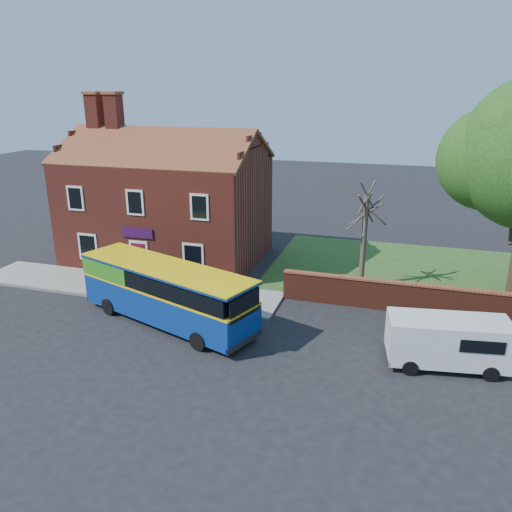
% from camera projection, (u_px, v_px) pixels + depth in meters
% --- Properties ---
extents(ground, '(120.00, 120.00, 0.00)m').
position_uv_depth(ground, '(199.00, 354.00, 21.39)').
color(ground, black).
rests_on(ground, ground).
extents(pavement, '(18.00, 3.50, 0.12)m').
position_uv_depth(pavement, '(126.00, 287.00, 28.51)').
color(pavement, gray).
rests_on(pavement, ground).
extents(kerb, '(18.00, 0.15, 0.14)m').
position_uv_depth(kerb, '(109.00, 298.00, 26.92)').
color(kerb, slate).
rests_on(kerb, ground).
extents(grass_strip, '(26.00, 12.00, 0.04)m').
position_uv_depth(grass_strip, '(488.00, 280.00, 29.60)').
color(grass_strip, '#426B28').
rests_on(grass_strip, ground).
extents(shop_building, '(12.30, 8.13, 10.50)m').
position_uv_depth(shop_building, '(167.00, 207.00, 32.66)').
color(shop_building, maroon).
rests_on(shop_building, ground).
extents(boundary_wall, '(22.00, 0.38, 1.60)m').
position_uv_depth(boundary_wall, '(507.00, 308.00, 23.90)').
color(boundary_wall, maroon).
rests_on(boundary_wall, ground).
extents(bus, '(9.80, 5.48, 2.91)m').
position_uv_depth(bus, '(162.00, 289.00, 23.96)').
color(bus, navy).
rests_on(bus, ground).
extents(van_near, '(4.98, 2.58, 2.09)m').
position_uv_depth(van_near, '(448.00, 340.00, 20.12)').
color(van_near, silver).
rests_on(van_near, ground).
extents(bare_tree, '(2.17, 2.59, 5.80)m').
position_uv_depth(bare_tree, '(364.00, 237.00, 27.77)').
color(bare_tree, '#4C4238').
rests_on(bare_tree, ground).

